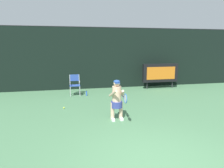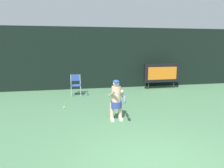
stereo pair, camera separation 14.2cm
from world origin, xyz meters
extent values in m
cube|color=#4A7951|center=(0.00, 0.00, -0.01)|extent=(18.00, 22.00, 0.02)
cube|color=black|center=(0.00, 8.50, 1.80)|extent=(18.00, 0.12, 3.60)
cylinder|color=#38383D|center=(0.00, 8.50, 3.63)|extent=(18.00, 0.05, 0.05)
cube|color=black|center=(3.59, 7.60, 0.95)|extent=(2.20, 0.20, 1.10)
cube|color=orange|center=(3.59, 7.49, 0.95)|extent=(1.80, 0.01, 0.75)
cylinder|color=#2D2D33|center=(2.76, 7.60, 0.20)|extent=(0.05, 0.05, 0.40)
cylinder|color=#2D2D33|center=(4.41, 7.60, 0.20)|extent=(0.05, 0.05, 0.40)
cylinder|color=#B7B7BC|center=(-1.76, 6.63, 0.26)|extent=(0.04, 0.04, 0.52)
cylinder|color=#B7B7BC|center=(-1.28, 6.63, 0.26)|extent=(0.04, 0.04, 0.52)
cylinder|color=#B7B7BC|center=(-1.76, 7.03, 0.26)|extent=(0.04, 0.04, 0.52)
cylinder|color=#B7B7BC|center=(-1.28, 7.03, 0.26)|extent=(0.04, 0.04, 0.52)
cube|color=#2D4A98|center=(-1.52, 6.83, 0.54)|extent=(0.52, 0.44, 0.03)
cylinder|color=#B7B7BC|center=(-1.76, 7.03, 0.80)|extent=(0.04, 0.04, 0.56)
cylinder|color=#B7B7BC|center=(-1.28, 7.03, 0.80)|extent=(0.04, 0.04, 0.56)
cube|color=#2D4A98|center=(-1.52, 7.03, 0.91)|extent=(0.48, 0.02, 0.34)
cylinder|color=#B7B7BC|center=(-1.76, 6.83, 0.74)|extent=(0.04, 0.44, 0.04)
cylinder|color=#B7B7BC|center=(-1.28, 6.83, 0.74)|extent=(0.04, 0.44, 0.04)
cylinder|color=blue|center=(-0.94, 6.69, 0.12)|extent=(0.07, 0.07, 0.24)
cylinder|color=black|center=(-0.94, 6.69, 0.25)|extent=(0.03, 0.03, 0.03)
cube|color=white|center=(-0.39, 2.87, 0.04)|extent=(0.11, 0.26, 0.09)
cube|color=white|center=(-0.09, 2.87, 0.04)|extent=(0.11, 0.26, 0.09)
cylinder|color=#DBB293|center=(-0.39, 2.92, 0.32)|extent=(0.13, 0.13, 0.63)
cylinder|color=#DBB293|center=(-0.09, 2.92, 0.32)|extent=(0.13, 0.13, 0.63)
cylinder|color=#333D87|center=(-0.24, 2.92, 0.56)|extent=(0.39, 0.39, 0.22)
cylinder|color=#DBB293|center=(-0.24, 2.92, 0.91)|extent=(0.31, 0.31, 0.56)
sphere|color=#DBB293|center=(-0.24, 2.92, 1.29)|extent=(0.22, 0.22, 0.22)
ellipsoid|color=#284C93|center=(-0.24, 2.92, 1.35)|extent=(0.22, 0.22, 0.12)
cube|color=#284C93|center=(-0.24, 2.82, 1.32)|extent=(0.17, 0.12, 0.02)
cylinder|color=#DBB293|center=(-0.40, 2.75, 0.99)|extent=(0.20, 0.50, 0.32)
cylinder|color=#DBB293|center=(-0.07, 2.75, 0.99)|extent=(0.20, 0.50, 0.32)
cylinder|color=white|center=(-0.05, 2.63, 0.88)|extent=(0.13, 0.12, 0.12)
cylinder|color=black|center=(-0.11, 2.57, 0.92)|extent=(0.03, 0.28, 0.03)
torus|color=blue|center=(-0.11, 2.27, 0.92)|extent=(0.02, 0.31, 0.31)
ellipsoid|color=silver|center=(-0.11, 2.27, 0.92)|extent=(0.01, 0.26, 0.26)
sphere|color=#CCDB3D|center=(-2.06, 4.63, 0.03)|extent=(0.07, 0.07, 0.07)
camera|label=1|loc=(-1.84, -3.70, 2.54)|focal=32.76mm
camera|label=2|loc=(-1.70, -3.73, 2.54)|focal=32.76mm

